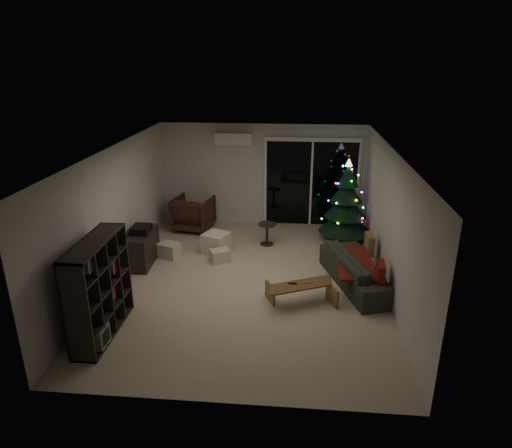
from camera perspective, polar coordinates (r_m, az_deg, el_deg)
The scene contains 18 objects.
room at distance 9.69m, azimuth 2.73°, elevation 2.20°, with size 6.50×7.51×2.60m.
bookshelf at distance 7.35m, azimuth -20.39°, elevation -7.49°, with size 0.39×1.53×1.53m, color #2C2520, non-canonical shape.
media_cabinet at distance 9.60m, azimuth -13.97°, elevation -2.92°, with size 0.41×1.08×0.68m, color #2C2520.
stereo at distance 9.45m, azimuth -14.18°, elevation -0.64°, with size 0.34×0.41×0.14m, color black.
armchair at distance 11.21m, azimuth -7.87°, elevation 1.33°, with size 0.88×0.90×0.82m, color #42261C.
ottoman at distance 9.90m, azimuth -5.01°, elevation -2.38°, with size 0.49×0.49×0.44m, color #F1E2C4.
cardboard_box_a at distance 9.85m, azimuth -10.79°, elevation -3.21°, with size 0.43×0.33×0.31m, color silver.
cardboard_box_b at distance 9.49m, azimuth -4.55°, elevation -3.98°, with size 0.37×0.28×0.26m, color silver.
side_table at distance 10.26m, azimuth 1.38°, elevation -1.26°, with size 0.40×0.40×0.51m, color #2C2520.
floor_lamp at distance 11.72m, azimuth -5.98°, elevation 4.62°, with size 0.28×0.28×1.74m, color black.
sofa at distance 8.70m, azimuth 12.81°, elevation -5.57°, with size 2.08×0.81×0.61m, color black.
sofa_throw at distance 8.63m, azimuth 12.22°, elevation -4.74°, with size 0.65×1.50×0.05m, color maroon.
cushion_a at distance 9.23m, azimuth 13.98°, elevation -2.45°, with size 0.12×0.40×0.40m, color #9D7948.
cushion_b at distance 8.06m, azimuth 15.27°, elevation -6.04°, with size 0.12×0.40×0.40m, color maroon.
coffee_table at distance 7.99m, azimuth 5.64°, elevation -8.63°, with size 1.13×0.39×0.36m, color olive, non-canonical shape.
remote_a at distance 7.90m, azimuth 4.59°, elevation -7.40°, with size 0.14×0.04×0.02m, color black.
remote_b at distance 7.94m, azimuth 6.41°, elevation -7.29°, with size 0.13×0.04×0.02m, color slate.
christmas_tree at distance 10.47m, azimuth 11.22°, elevation 2.88°, with size 1.18×1.18×1.91m, color #173C25.
Camera 1 is at (0.82, -7.70, 4.05)m, focal length 32.00 mm.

